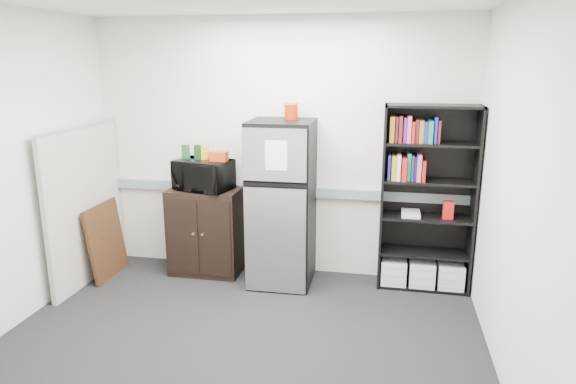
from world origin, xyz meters
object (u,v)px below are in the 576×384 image
Objects in this scene: bookshelf at (427,200)px; cubicle_partition at (85,205)px; microwave at (203,175)px; refrigerator at (282,204)px; cabinet at (206,231)px.

cubicle_partition is (-3.43, -0.49, -0.10)m from bookshelf.
microwave is (-2.29, -0.08, 0.18)m from bookshelf.
cabinet is at bearing 173.84° from refrigerator.
refrigerator is at bearing -174.26° from bookshelf.
cabinet is 0.93m from refrigerator.
cabinet is 1.65× the size of microwave.
cabinet is at bearing 103.14° from microwave.
bookshelf is 1.98× the size of cabinet.
cubicle_partition is 2.02m from refrigerator.
refrigerator is (-1.44, -0.14, -0.07)m from bookshelf.
microwave is 0.34× the size of refrigerator.
bookshelf reaches higher than microwave.
refrigerator is at bearing 9.71° from cubicle_partition.
bookshelf is 2.33m from cabinet.
refrigerator is at bearing -5.37° from cabinet.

